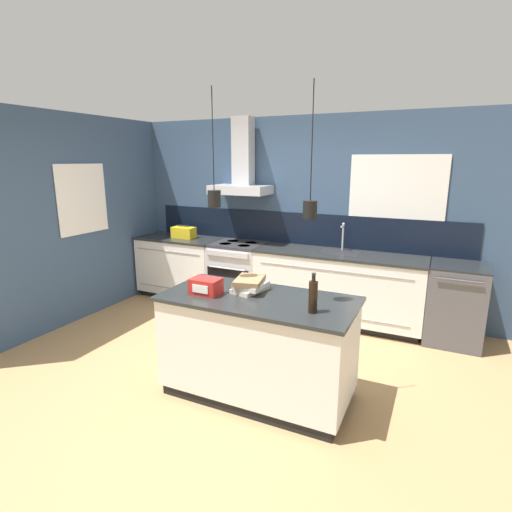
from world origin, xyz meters
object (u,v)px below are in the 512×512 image
object	(u,v)px
bottle_on_island	(313,296)
book_stack	(250,285)
oven_range	(238,275)
yellow_toolbox	(184,232)
red_supply_box	(206,286)
dishwasher	(455,304)

from	to	relation	value
bottle_on_island	book_stack	world-z (taller)	bottle_on_island
oven_range	book_stack	distance (m)	2.17
bottle_on_island	yellow_toolbox	size ratio (longest dim) A/B	0.91
red_supply_box	yellow_toolbox	distance (m)	2.64
bottle_on_island	book_stack	bearing A→B (deg)	159.29
dishwasher	yellow_toolbox	bearing A→B (deg)	180.00
oven_range	yellow_toolbox	size ratio (longest dim) A/B	2.68
oven_range	red_supply_box	distance (m)	2.23
oven_range	yellow_toolbox	xyz separation A→B (m)	(-0.91, 0.00, 0.54)
yellow_toolbox	dishwasher	bearing A→B (deg)	-0.00
yellow_toolbox	red_supply_box	bearing A→B (deg)	-50.56
bottle_on_island	book_stack	distance (m)	0.69
oven_range	bottle_on_island	distance (m)	2.74
red_supply_box	bottle_on_island	bearing A→B (deg)	-1.39
oven_range	dishwasher	size ratio (longest dim) A/B	1.00
dishwasher	bottle_on_island	world-z (taller)	bottle_on_island
book_stack	red_supply_box	size ratio (longest dim) A/B	1.44
red_supply_box	yellow_toolbox	world-z (taller)	yellow_toolbox
dishwasher	oven_range	bearing A→B (deg)	-179.91
book_stack	dishwasher	bearing A→B (deg)	47.12
dishwasher	bottle_on_island	bearing A→B (deg)	-116.81
dishwasher	yellow_toolbox	size ratio (longest dim) A/B	2.68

